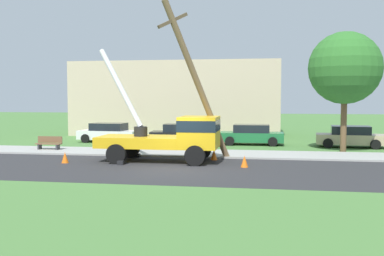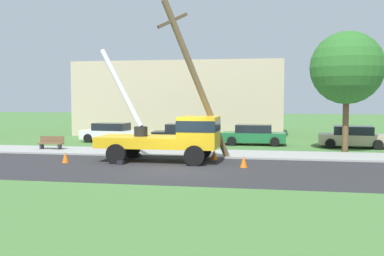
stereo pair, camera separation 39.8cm
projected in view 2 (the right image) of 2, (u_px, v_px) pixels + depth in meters
name	position (u px, v px, depth m)	size (l,w,h in m)	color
ground_plane	(210.00, 143.00, 32.55)	(120.00, 120.00, 0.00)	#477538
road_asphalt	(174.00, 169.00, 20.77)	(80.00, 7.79, 0.01)	#2B2B2D
sidewalk_strip	(195.00, 153.00, 26.25)	(80.00, 3.40, 0.10)	#9E9E99
utility_truck	(174.00, 135.00, 23.03)	(6.77, 3.20, 5.98)	gold
leaning_utility_pole	(196.00, 80.00, 23.14)	(3.43, 3.20, 8.23)	brown
traffic_cone_ahead	(244.00, 162.00, 21.24)	(0.36, 0.36, 0.56)	orange
traffic_cone_behind	(65.00, 157.00, 22.78)	(0.36, 0.36, 0.56)	orange
traffic_cone_curbside	(214.00, 155.00, 23.77)	(0.36, 0.36, 0.56)	orange
parked_sedan_white	(111.00, 132.00, 33.33)	(4.51, 2.21, 1.42)	silver
parked_sedan_black	(184.00, 134.00, 32.14)	(4.52, 2.23, 1.42)	black
parked_sedan_green	(254.00, 135.00, 31.29)	(4.40, 2.02, 1.42)	#1E6638
parked_sedan_tan	(353.00, 137.00, 29.57)	(4.55, 2.29, 1.42)	tan
park_bench	(51.00, 143.00, 27.92)	(1.60, 0.45, 0.90)	brown
roadside_tree_near	(347.00, 68.00, 26.62)	(4.33, 4.33, 7.24)	brown
lowrise_building_backdrop	(180.00, 99.00, 39.97)	(18.00, 6.00, 6.40)	#C6B293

